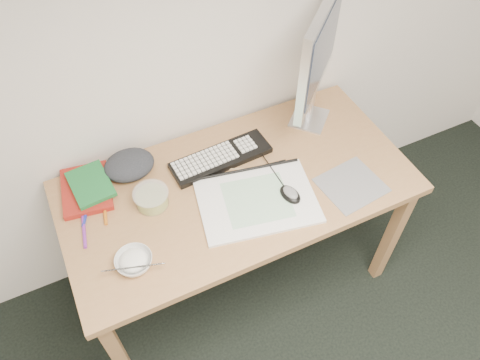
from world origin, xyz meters
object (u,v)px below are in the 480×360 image
object	(u,v)px
keyboard	(221,158)
desk	(238,197)
sketchpad	(257,201)
monitor	(319,53)
rice_bowl	(134,262)

from	to	relation	value
keyboard	desk	bearing A→B (deg)	-90.79
sketchpad	keyboard	distance (m)	0.26
sketchpad	monitor	world-z (taller)	monitor
keyboard	rice_bowl	world-z (taller)	rice_bowl
sketchpad	rice_bowl	xyz separation A→B (m)	(-0.51, -0.06, 0.01)
sketchpad	keyboard	xyz separation A→B (m)	(-0.04, 0.26, 0.01)
desk	sketchpad	xyz separation A→B (m)	(0.03, -0.11, 0.09)
sketchpad	keyboard	world-z (taller)	keyboard
monitor	rice_bowl	size ratio (longest dim) A/B	4.32
desk	sketchpad	size ratio (longest dim) A/B	3.12
rice_bowl	desk	bearing A→B (deg)	19.51
sketchpad	rice_bowl	distance (m)	0.51
monitor	rice_bowl	distance (m)	1.06
monitor	rice_bowl	xyz separation A→B (m)	(-0.93, -0.37, -0.33)
keyboard	rice_bowl	bearing A→B (deg)	-149.14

